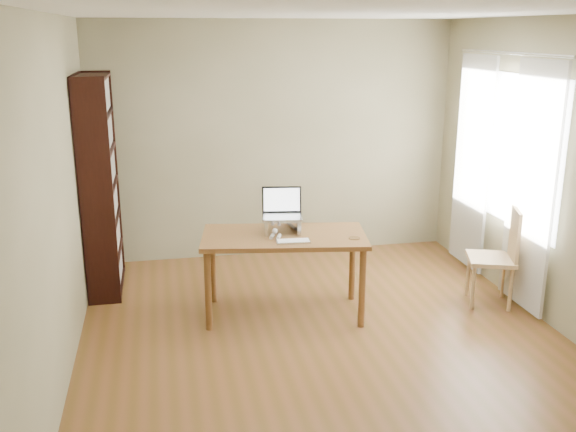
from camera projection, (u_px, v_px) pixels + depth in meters
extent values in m
cube|color=brown|center=(324.00, 341.00, 5.34)|extent=(4.00, 4.50, 0.02)
cube|color=white|center=(330.00, 11.00, 4.61)|extent=(4.00, 4.50, 0.02)
cube|color=#797551|center=(275.00, 141.00, 7.10)|extent=(4.00, 0.02, 2.60)
cube|color=#797551|center=(458.00, 305.00, 2.85)|extent=(4.00, 0.02, 2.60)
cube|color=#797551|center=(56.00, 201.00, 4.59)|extent=(0.02, 4.50, 2.60)
cube|color=#797551|center=(559.00, 177.00, 5.36)|extent=(0.02, 4.50, 2.60)
cube|color=white|center=(507.00, 148.00, 6.08)|extent=(0.01, 1.80, 1.40)
cube|color=black|center=(96.00, 196.00, 5.75)|extent=(0.30, 0.04, 2.10)
cube|color=black|center=(103.00, 175.00, 6.56)|extent=(0.30, 0.04, 2.10)
cube|color=black|center=(85.00, 186.00, 6.12)|extent=(0.02, 0.90, 2.10)
cube|color=black|center=(108.00, 284.00, 6.43)|extent=(0.30, 0.84, 0.02)
cube|color=black|center=(110.00, 268.00, 6.39)|extent=(0.20, 0.78, 0.28)
cube|color=black|center=(105.00, 252.00, 6.34)|extent=(0.30, 0.84, 0.03)
cube|color=black|center=(107.00, 235.00, 6.30)|extent=(0.20, 0.78, 0.28)
cube|color=black|center=(103.00, 219.00, 6.25)|extent=(0.30, 0.84, 0.02)
cube|color=black|center=(104.00, 202.00, 6.20)|extent=(0.20, 0.78, 0.28)
cube|color=black|center=(100.00, 185.00, 6.15)|extent=(0.30, 0.84, 0.02)
cube|color=black|center=(102.00, 168.00, 6.11)|extent=(0.20, 0.78, 0.28)
cube|color=black|center=(97.00, 150.00, 6.06)|extent=(0.30, 0.84, 0.02)
cube|color=black|center=(99.00, 132.00, 6.02)|extent=(0.20, 0.78, 0.28)
cube|color=black|center=(94.00, 114.00, 5.96)|extent=(0.30, 0.84, 0.02)
cube|color=black|center=(96.00, 95.00, 5.92)|extent=(0.20, 0.78, 0.28)
cube|color=black|center=(91.00, 77.00, 5.87)|extent=(0.30, 0.84, 0.03)
cube|color=white|center=(531.00, 188.00, 5.62)|extent=(0.03, 0.70, 2.20)
cube|color=white|center=(472.00, 163.00, 6.66)|extent=(0.03, 0.70, 2.20)
cylinder|color=silver|center=(510.00, 53.00, 5.83)|extent=(0.03, 1.90, 0.03)
cube|color=brown|center=(284.00, 237.00, 5.64)|extent=(1.53, 0.93, 0.04)
cylinder|color=brown|center=(208.00, 270.00, 5.89)|extent=(0.06, 0.06, 0.71)
cylinder|color=brown|center=(345.00, 260.00, 6.15)|extent=(0.06, 0.06, 0.71)
cylinder|color=brown|center=(214.00, 296.00, 5.33)|extent=(0.06, 0.06, 0.71)
cylinder|color=brown|center=(365.00, 284.00, 5.58)|extent=(0.06, 0.06, 0.71)
cube|color=silver|center=(266.00, 227.00, 5.66)|extent=(0.03, 0.25, 0.12)
cube|color=silver|center=(298.00, 225.00, 5.72)|extent=(0.03, 0.25, 0.12)
cube|color=silver|center=(282.00, 219.00, 5.67)|extent=(0.32, 0.25, 0.01)
cube|color=silver|center=(282.00, 217.00, 5.67)|extent=(0.39, 0.30, 0.02)
cube|color=black|center=(279.00, 199.00, 5.77)|extent=(0.36, 0.10, 0.23)
cube|color=white|center=(279.00, 200.00, 5.76)|extent=(0.33, 0.09, 0.20)
cube|color=silver|center=(293.00, 241.00, 5.43)|extent=(0.30, 0.14, 0.02)
cube|color=white|center=(293.00, 240.00, 5.42)|extent=(0.28, 0.12, 0.00)
cylinder|color=brown|center=(354.00, 238.00, 5.53)|extent=(0.10, 0.10, 0.01)
ellipsoid|color=#4E463D|center=(277.00, 224.00, 5.71)|extent=(0.18, 0.40, 0.14)
ellipsoid|color=#4E463D|center=(275.00, 221.00, 5.81)|extent=(0.16, 0.17, 0.13)
ellipsoid|color=#4E463D|center=(281.00, 228.00, 5.52)|extent=(0.11, 0.10, 0.10)
ellipsoid|color=silver|center=(281.00, 231.00, 5.57)|extent=(0.09, 0.09, 0.08)
sphere|color=silver|center=(282.00, 231.00, 5.49)|extent=(0.05, 0.05, 0.05)
cone|color=#4E463D|center=(278.00, 223.00, 5.51)|extent=(0.03, 0.04, 0.04)
cone|color=#4E463D|center=(284.00, 223.00, 5.52)|extent=(0.03, 0.04, 0.04)
cylinder|color=silver|center=(278.00, 237.00, 5.53)|extent=(0.03, 0.09, 0.03)
cylinder|color=silver|center=(285.00, 236.00, 5.54)|extent=(0.03, 0.09, 0.03)
cylinder|color=#4E463D|center=(284.00, 224.00, 5.86)|extent=(0.14, 0.22, 0.03)
cube|color=tan|center=(491.00, 259.00, 5.94)|extent=(0.52, 0.52, 0.04)
cylinder|color=tan|center=(481.00, 289.00, 5.81)|extent=(0.04, 0.04, 0.44)
cylinder|color=tan|center=(514.00, 286.00, 5.87)|extent=(0.04, 0.04, 0.44)
cylinder|color=tan|center=(464.00, 276.00, 6.12)|extent=(0.04, 0.04, 0.44)
cylinder|color=tan|center=(496.00, 274.00, 6.19)|extent=(0.04, 0.04, 0.44)
cube|color=tan|center=(512.00, 233.00, 5.90)|extent=(0.16, 0.38, 0.49)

